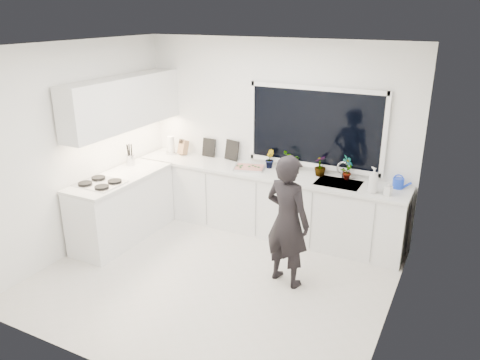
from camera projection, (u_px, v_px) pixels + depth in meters
The scene contains 25 objects.
floor at pixel (214, 278), 5.65m from camera, with size 4.00×3.50×0.02m, color beige.
wall_back at pixel (275, 136), 6.66m from camera, with size 4.00×0.02×2.70m, color white.
wall_left at pixel (78, 149), 6.05m from camera, with size 0.02×3.50×2.70m, color white.
wall_right at pixel (400, 205), 4.32m from camera, with size 0.02×3.50×2.70m, color white.
ceiling at pixel (209, 45), 4.72m from camera, with size 4.00×3.50×0.02m, color white.
window at pixel (315, 127), 6.30m from camera, with size 1.80×0.02×1.00m, color black.
base_cabinets_back at pixel (264, 202), 6.71m from camera, with size 3.92×0.58×0.88m, color white.
base_cabinets_left at pixel (123, 209), 6.51m from camera, with size 0.58×1.60×0.88m, color white.
countertop_back at pixel (265, 172), 6.54m from camera, with size 3.94×0.62×0.04m, color silver.
countertop_left at pixel (120, 177), 6.35m from camera, with size 0.62×1.60×0.04m, color silver.
upper_cabinets at pixel (124, 103), 6.37m from camera, with size 0.34×2.10×0.70m, color white.
sink at pixel (338, 186), 6.11m from camera, with size 0.58×0.42×0.14m, color silver.
faucet at pixel (343, 170), 6.22m from camera, with size 0.03×0.03×0.22m, color silver.
stovetop at pixel (100, 183), 6.05m from camera, with size 0.56×0.48×0.03m, color black.
person at pixel (287, 221), 5.31m from camera, with size 0.57×0.38×1.57m, color black.
pizza_tray at pixel (249, 168), 6.61m from camera, with size 0.42×0.31×0.03m, color #B0B0B4.
pizza at pixel (249, 167), 6.61m from camera, with size 0.39×0.28×0.01m, color red.
watering_can at pixel (398, 183), 5.90m from camera, with size 0.14×0.14×0.13m, color blue.
paper_towel_roll at pixel (171, 145), 7.29m from camera, with size 0.11×0.11×0.26m, color silver.
knife_block at pixel (183, 148), 7.25m from camera, with size 0.13×0.10×0.22m, color #965E45.
utensil_crock at pixel (130, 160), 6.77m from camera, with size 0.13×0.13×0.16m, color #B9B8BD.
picture_frame_large at pixel (209, 148), 7.15m from camera, with size 0.22×0.02×0.28m, color black.
picture_frame_small at pixel (232, 150), 6.97m from camera, with size 0.25×0.02×0.30m, color black.
herb_plants at pixel (305, 163), 6.40m from camera, with size 1.29×0.29×0.34m.
soap_bottles at pixel (376, 182), 5.70m from camera, with size 0.33×0.18×0.32m.
Camera 1 is at (2.51, -4.22, 3.05)m, focal length 35.00 mm.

